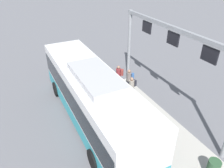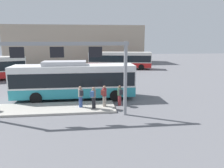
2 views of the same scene
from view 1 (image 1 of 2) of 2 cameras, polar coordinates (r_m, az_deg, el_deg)
The scene contains 8 objects.
ground_plane at distance 13.05m, azimuth -5.17°, elevation -9.31°, with size 120.00×120.00×0.00m, color slate.
platform_curb at distance 12.89m, azimuth 9.83°, elevation -9.81°, with size 10.00×2.80×0.16m, color #B2ADA3.
bus_main at distance 11.97m, azimuth -5.55°, elevation -2.63°, with size 10.78×2.75×3.46m.
person_boarding at distance 15.36m, azimuth 1.81°, elevation 2.18°, with size 0.54×0.61×1.67m.
person_waiting_near at distance 14.88m, azimuth 4.57°, elevation 1.09°, with size 0.53×0.61×1.67m.
person_waiting_mid at distance 16.24m, azimuth -2.35°, elevation 3.20°, with size 0.43×0.58×1.67m.
person_waiting_far at distance 13.98m, azimuth 5.21°, elevation -1.02°, with size 0.46×0.59×1.67m.
platform_sign_gantry at distance 12.68m, azimuth 15.35°, elevation 8.31°, with size 9.53×0.24×5.20m.
Camera 1 is at (-9.47, 3.38, 8.31)m, focal length 34.62 mm.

